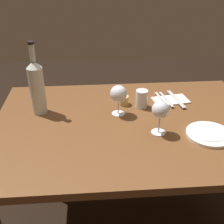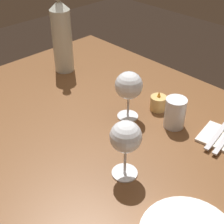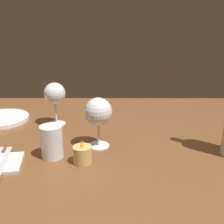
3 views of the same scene
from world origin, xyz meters
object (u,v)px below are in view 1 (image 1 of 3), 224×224
water_tumbler (142,100)px  wine_glass_left (160,111)px  table_knife (176,99)px  votive_candle (124,101)px  dinner_plate (209,134)px  wine_bottle (37,86)px  fork_inner (166,99)px  folded_napkin (171,100)px  fork_outer (162,99)px  wine_glass_right (118,94)px

water_tumbler → wine_glass_left: bearing=-81.7°
wine_glass_left → table_knife: wine_glass_left is taller
votive_candle → dinner_plate: votive_candle is taller
dinner_plate → table_knife: (-0.06, 0.35, 0.00)m
wine_bottle → dinner_plate: bearing=-19.5°
dinner_plate → fork_inner: bearing=107.9°
wine_bottle → water_tumbler: 0.53m
folded_napkin → votive_candle: bearing=-175.6°
wine_glass_left → fork_outer: bearing=74.5°
votive_candle → fork_inner: bearing=4.9°
wine_bottle → table_knife: size_ratio=1.73×
wine_bottle → dinner_plate: 0.84m
votive_candle → fork_outer: (0.21, 0.02, -0.01)m
votive_candle → folded_napkin: votive_candle is taller
folded_napkin → fork_inner: bearing=180.0°
table_knife → fork_inner: bearing=-180.0°
wine_glass_right → folded_napkin: size_ratio=0.76×
folded_napkin → wine_glass_right: bearing=-158.1°
votive_candle → wine_glass_right: bearing=-111.5°
water_tumbler → table_knife: (0.20, 0.05, -0.03)m
votive_candle → table_knife: (0.29, 0.02, -0.01)m
wine_bottle → dinner_plate: size_ratio=1.78×
wine_glass_left → folded_napkin: bearing=66.2°
wine_glass_right → dinner_plate: wine_glass_right is taller
dinner_plate → table_knife: dinner_plate is taller
water_tumbler → wine_bottle: bearing=-178.4°
dinner_plate → fork_outer: size_ratio=1.14×
wine_glass_left → table_knife: 0.36m
table_knife → water_tumbler: bearing=-165.0°
votive_candle → fork_inner: 0.24m
wine_bottle → table_knife: bearing=5.4°
water_tumbler → fork_inner: size_ratio=0.52×
votive_candle → fork_inner: votive_candle is taller
votive_candle → fork_outer: bearing=5.5°
wine_bottle → fork_inner: (0.67, 0.07, -0.13)m
folded_napkin → water_tumbler: bearing=-162.5°
wine_glass_left → folded_napkin: size_ratio=0.77×
dinner_plate → folded_napkin: dinner_plate is taller
wine_glass_left → wine_bottle: wine_bottle is taller
fork_inner → wine_glass_left: bearing=-109.8°
fork_inner → table_knife: bearing=0.0°
water_tumbler → votive_candle: water_tumbler is taller
water_tumbler → fork_outer: 0.14m
water_tumbler → table_knife: size_ratio=0.45×
fork_inner → folded_napkin: bearing=0.0°
dinner_plate → folded_napkin: (-0.09, 0.35, -0.00)m
folded_napkin → table_knife: 0.03m
water_tumbler → folded_napkin: (0.17, 0.05, -0.04)m
wine_bottle → fork_inner: 0.69m
dinner_plate → folded_napkin: bearing=104.1°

